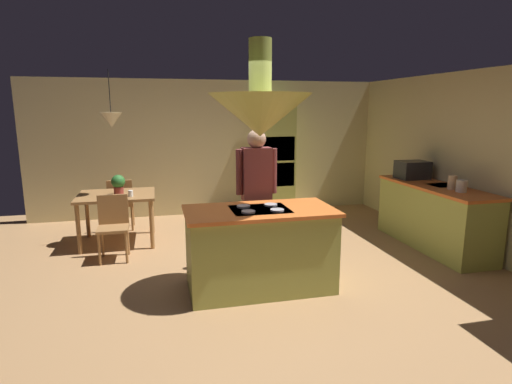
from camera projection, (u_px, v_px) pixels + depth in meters
ground at (256, 281)px, 4.98m from camera, size 8.16×8.16×0.00m
wall_back at (214, 148)px, 8.01m from camera, size 6.80×0.10×2.55m
wall_right at (473, 163)px, 5.85m from camera, size 0.10×7.20×2.55m
kitchen_island at (260, 249)px, 4.69m from camera, size 1.66×0.86×0.95m
counter_run_right at (434, 216)px, 6.11m from camera, size 0.73×2.05×0.93m
oven_tower at (274, 159)px, 7.92m from camera, size 0.66×0.62×2.16m
dining_table at (117, 200)px, 6.26m from camera, size 1.12×0.94×0.76m
person_at_island at (257, 189)px, 5.28m from camera, size 0.53×0.24×1.77m
range_hood at (260, 112)px, 4.39m from camera, size 1.10×1.10×1.00m
pendant_light_over_table at (111, 120)px, 6.03m from camera, size 0.32×0.32×0.82m
chair_facing_island at (113, 222)px, 5.64m from camera, size 0.40×0.40×0.87m
chair_by_back_wall at (121, 201)px, 6.95m from camera, size 0.40×0.40×0.87m
potted_plant_on_table at (118, 184)px, 6.17m from camera, size 0.20×0.20×0.30m
cup_on_table at (131, 193)px, 6.06m from camera, size 0.07×0.07×0.09m
canister_flour at (461, 186)px, 5.52m from camera, size 0.14×0.14×0.16m
canister_sugar at (452, 182)px, 5.69m from camera, size 0.12×0.12×0.20m
microwave_on_counter at (412, 170)px, 6.57m from camera, size 0.46×0.36×0.28m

